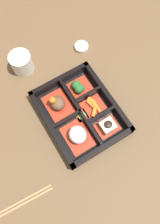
{
  "coord_description": "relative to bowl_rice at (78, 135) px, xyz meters",
  "views": [
    {
      "loc": [
        -0.19,
        0.12,
        0.65
      ],
      "look_at": [
        0.0,
        0.0,
        0.03
      ],
      "focal_mm": 35.0,
      "sensor_mm": 36.0,
      "label": 1
    }
  ],
  "objects": [
    {
      "name": "bowl_stew",
      "position": [
        0.12,
        0.0,
        -0.0
      ],
      "size": [
        0.1,
        0.07,
        0.05
      ],
      "color": "#B22D19",
      "rests_on": "bento_base"
    },
    {
      "name": "bowl_tofu",
      "position": [
        -0.02,
        -0.09,
        -0.01
      ],
      "size": [
        0.05,
        0.07,
        0.04
      ],
      "color": "#B22D19",
      "rests_on": "bento_base"
    },
    {
      "name": "chopsticks",
      "position": [
        -0.07,
        0.25,
        -0.03
      ],
      "size": [
        0.03,
        0.22,
        0.01
      ],
      "color": "#A87F51",
      "rests_on": "ground_plane"
    },
    {
      "name": "ground_plane",
      "position": [
        0.06,
        -0.04,
        -0.03
      ],
      "size": [
        3.0,
        3.0,
        0.0
      ],
      "primitive_type": "plane",
      "color": "brown"
    },
    {
      "name": "bowl_pickles",
      "position": [
        0.05,
        -0.05,
        -0.02
      ],
      "size": [
        0.04,
        0.03,
        0.01
      ],
      "color": "#B22D19",
      "rests_on": "bento_base"
    },
    {
      "name": "tea_cup",
      "position": [
        0.3,
        0.03,
        0.01
      ],
      "size": [
        0.07,
        0.07,
        0.07
      ],
      "color": "beige",
      "rests_on": "ground_plane"
    },
    {
      "name": "bowl_carrots",
      "position": [
        0.06,
        -0.09,
        -0.01
      ],
      "size": [
        0.06,
        0.07,
        0.02
      ],
      "color": "#B22D19",
      "rests_on": "bento_base"
    },
    {
      "name": "sauce_dish",
      "position": [
        0.27,
        -0.18,
        -0.02
      ],
      "size": [
        0.05,
        0.05,
        0.01
      ],
      "color": "beige",
      "rests_on": "ground_plane"
    },
    {
      "name": "bento_base",
      "position": [
        0.06,
        -0.04,
        -0.02
      ],
      "size": [
        0.27,
        0.21,
        0.01
      ],
      "color": "black",
      "rests_on": "ground_plane"
    },
    {
      "name": "bowl_rice",
      "position": [
        0.0,
        0.0,
        0.0
      ],
      "size": [
        0.1,
        0.07,
        0.05
      ],
      "color": "#B22D19",
      "rests_on": "bento_base"
    },
    {
      "name": "bento_rim",
      "position": [
        0.06,
        -0.05,
        -0.01
      ],
      "size": [
        0.27,
        0.21,
        0.04
      ],
      "color": "black",
      "rests_on": "ground_plane"
    },
    {
      "name": "bowl_greens",
      "position": [
        0.13,
        -0.08,
        -0.0
      ],
      "size": [
        0.06,
        0.07,
        0.04
      ],
      "color": "#B22D19",
      "rests_on": "bento_base"
    }
  ]
}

